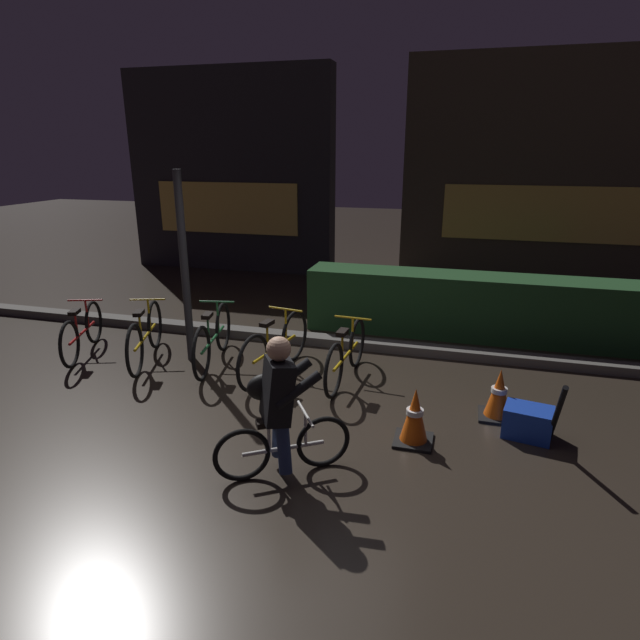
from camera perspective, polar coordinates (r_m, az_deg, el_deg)
The scene contains 16 objects.
ground_plane at distance 5.52m, azimuth -3.73°, elevation -10.63°, with size 40.00×40.00×0.00m, color #2D261E.
sidewalk_curb at distance 7.42m, azimuth 1.81°, elevation -2.33°, with size 12.00×0.24×0.12m, color #56544F.
hedge_row at distance 7.97m, azimuth 16.10°, elevation 1.44°, with size 4.80×0.70×0.92m, color #214723.
storefront_left at distance 12.19m, azimuth -9.72°, elevation 15.47°, with size 4.67×0.54×4.30m.
storefront_right at distance 11.87m, azimuth 23.88°, elevation 14.56°, with size 5.87×0.54×4.46m.
street_post at distance 6.82m, azimuth -14.49°, elevation 5.34°, with size 0.10×0.10×2.42m, color #2D2D33.
parked_bike_leftmost at distance 7.72m, azimuth -24.40°, elevation -1.15°, with size 0.58×1.44×0.70m.
parked_bike_left_mid at distance 7.16m, azimuth -18.43°, elevation -1.61°, with size 0.60×1.59×0.77m.
parked_bike_center_left at distance 6.85m, azimuth -11.54°, elevation -1.93°, with size 0.46×1.64×0.76m.
parked_bike_center_right at distance 6.41m, azimuth -4.89°, elevation -2.98°, with size 0.46×1.66×0.77m.
parked_bike_right_mid at distance 6.24m, azimuth 2.86°, elevation -3.78°, with size 0.46×1.56×0.72m.
traffic_cone_near at distance 5.07m, azimuth 10.23°, elevation -10.29°, with size 0.36×0.36×0.55m.
traffic_cone_far at distance 5.72m, azimuth 18.83°, elevation -7.67°, with size 0.36×0.36×0.54m.
blue_crate at distance 5.51m, azimuth 21.62°, elevation -10.26°, with size 0.44×0.32×0.30m, color #193DB7.
cyclist at distance 4.40m, azimuth -4.50°, elevation -9.32°, with size 1.02×0.68×1.25m.
closed_umbrella at distance 5.22m, azimuth 24.28°, elevation -9.41°, with size 0.05×0.05×0.85m, color black.
Camera 1 is at (1.63, -4.56, 2.65)m, focal length 29.49 mm.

